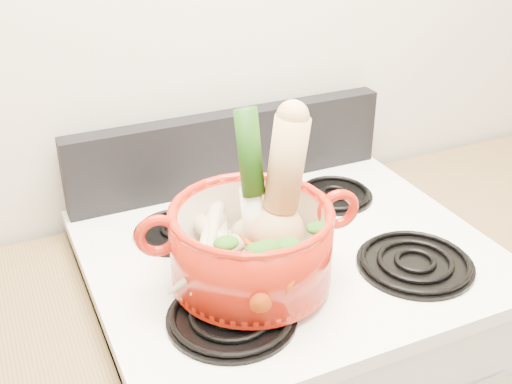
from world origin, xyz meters
name	(u,v)px	position (x,y,z in m)	size (l,w,h in m)	color
wall_back	(219,32)	(0.00, 1.75, 1.30)	(3.50, 0.02, 2.60)	beige
cooktop	(288,253)	(0.00, 1.40, 0.93)	(0.78, 0.67, 0.03)	white
control_backsplash	(230,149)	(0.00, 1.70, 1.04)	(0.76, 0.05, 0.18)	black
burner_front_left	(232,316)	(-0.19, 1.24, 0.96)	(0.22, 0.22, 0.02)	black
burner_front_right	(415,262)	(0.19, 1.24, 0.96)	(0.22, 0.22, 0.02)	black
burner_back_left	(176,230)	(-0.19, 1.54, 0.96)	(0.17, 0.17, 0.02)	black
burner_back_right	(334,194)	(0.19, 1.54, 0.96)	(0.17, 0.17, 0.02)	black
dutch_oven	(251,245)	(-0.12, 1.31, 1.04)	(0.29, 0.29, 0.14)	#AA1A0A
pot_handle_left	(158,236)	(-0.28, 1.34, 1.09)	(0.08, 0.08, 0.02)	#AA1A0A
pot_handle_right	(338,209)	(0.04, 1.29, 1.09)	(0.08, 0.08, 0.02)	#AA1A0A
squash	(276,188)	(-0.06, 1.33, 1.13)	(0.11, 0.11, 0.27)	tan
leek	(253,183)	(-0.10, 1.35, 1.14)	(0.04, 0.04, 0.28)	white
ginger	(249,229)	(-0.09, 1.39, 1.02)	(0.08, 0.06, 0.04)	tan
parsnip_0	(225,254)	(-0.16, 1.34, 1.02)	(0.04, 0.04, 0.20)	beige
parsnip_1	(205,252)	(-0.20, 1.34, 1.03)	(0.04, 0.04, 0.20)	beige
parsnip_2	(219,236)	(-0.16, 1.37, 1.03)	(0.04, 0.04, 0.19)	beige
parsnip_3	(204,265)	(-0.22, 1.29, 1.04)	(0.04, 0.04, 0.16)	beige
parsnip_4	(213,227)	(-0.16, 1.39, 1.05)	(0.04, 0.04, 0.19)	beige
carrot_0	(241,270)	(-0.15, 1.28, 1.01)	(0.03, 0.03, 0.17)	#C14F09
carrot_1	(255,274)	(-0.14, 1.25, 1.03)	(0.03, 0.03, 0.16)	#CA3B0A
carrot_2	(280,257)	(-0.08, 1.27, 1.03)	(0.03, 0.03, 0.15)	#BC4D09
carrot_3	(250,260)	(-0.14, 1.28, 1.03)	(0.03, 0.03, 0.14)	#C63D09
carrot_4	(266,263)	(-0.12, 1.25, 1.04)	(0.03, 0.03, 0.17)	#BF4309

